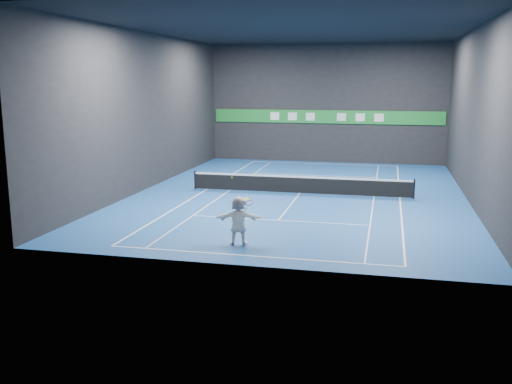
% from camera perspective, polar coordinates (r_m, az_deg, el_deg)
% --- Properties ---
extents(ground, '(26.00, 26.00, 0.00)m').
position_cam_1_polar(ground, '(32.21, 4.39, -0.16)').
color(ground, '#19498D').
rests_on(ground, ground).
extents(ceiling, '(26.00, 26.00, 0.00)m').
position_cam_1_polar(ceiling, '(31.70, 4.64, 16.01)').
color(ceiling, black).
rests_on(ceiling, ground).
extents(wall_back, '(18.00, 0.10, 9.00)m').
position_cam_1_polar(wall_back, '(44.52, 7.05, 8.76)').
color(wall_back, black).
rests_on(wall_back, ground).
extents(wall_front, '(18.00, 0.10, 9.00)m').
position_cam_1_polar(wall_front, '(18.91, -1.42, 5.70)').
color(wall_front, black).
rests_on(wall_front, ground).
extents(wall_left, '(0.10, 26.00, 9.00)m').
position_cam_1_polar(wall_left, '(34.15, -10.74, 7.94)').
color(wall_left, black).
rests_on(wall_left, ground).
extents(wall_right, '(0.10, 26.00, 9.00)m').
position_cam_1_polar(wall_right, '(31.58, 21.01, 7.16)').
color(wall_right, black).
rests_on(wall_right, ground).
extents(baseline_near, '(10.98, 0.08, 0.01)m').
position_cam_1_polar(baseline_near, '(20.88, -0.60, -6.39)').
color(baseline_near, white).
rests_on(baseline_near, ground).
extents(baseline_far, '(10.98, 0.08, 0.01)m').
position_cam_1_polar(baseline_far, '(43.83, 6.75, 2.82)').
color(baseline_far, white).
rests_on(baseline_far, ground).
extents(sideline_doubles_left, '(0.08, 23.78, 0.01)m').
position_cam_1_polar(sideline_doubles_left, '(33.45, -4.94, 0.27)').
color(sideline_doubles_left, white).
rests_on(sideline_doubles_left, ground).
extents(sideline_doubles_right, '(0.08, 23.78, 0.01)m').
position_cam_1_polar(sideline_doubles_right, '(31.87, 14.19, -0.58)').
color(sideline_doubles_right, white).
rests_on(sideline_doubles_right, ground).
extents(sideline_singles_left, '(0.06, 23.78, 0.01)m').
position_cam_1_polar(sideline_singles_left, '(33.06, -2.67, 0.16)').
color(sideline_singles_left, white).
rests_on(sideline_singles_left, ground).
extents(sideline_singles_right, '(0.06, 23.78, 0.01)m').
position_cam_1_polar(sideline_singles_right, '(31.87, 11.71, -0.47)').
color(sideline_singles_right, white).
rests_on(sideline_singles_right, ground).
extents(service_line_near, '(8.23, 0.06, 0.01)m').
position_cam_1_polar(service_line_near, '(26.05, 2.25, -2.84)').
color(service_line_near, white).
rests_on(service_line_near, ground).
extents(service_line_far, '(8.23, 0.06, 0.01)m').
position_cam_1_polar(service_line_far, '(38.44, 5.84, 1.67)').
color(service_line_far, white).
rests_on(service_line_far, ground).
extents(center_service_line, '(0.06, 12.80, 0.01)m').
position_cam_1_polar(center_service_line, '(32.21, 4.39, -0.15)').
color(center_service_line, white).
rests_on(center_service_line, ground).
extents(player, '(1.86, 0.92, 1.92)m').
position_cam_1_polar(player, '(22.05, -1.78, -2.86)').
color(player, white).
rests_on(player, ground).
extents(tennis_ball, '(0.07, 0.07, 0.07)m').
position_cam_1_polar(tennis_ball, '(21.73, -2.42, 1.46)').
color(tennis_ball, yellow).
rests_on(tennis_ball, player).
extents(tennis_net, '(12.50, 0.10, 1.07)m').
position_cam_1_polar(tennis_net, '(32.11, 4.41, 0.79)').
color(tennis_net, black).
rests_on(tennis_net, ground).
extents(sponsor_banner, '(17.64, 0.11, 1.00)m').
position_cam_1_polar(sponsor_banner, '(44.50, 7.01, 7.47)').
color(sponsor_banner, '#1D8731').
rests_on(sponsor_banner, wall_back).
extents(tennis_racket, '(0.53, 0.37, 0.58)m').
position_cam_1_polar(tennis_racket, '(21.84, -0.76, -1.13)').
color(tennis_racket, red).
rests_on(tennis_racket, player).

